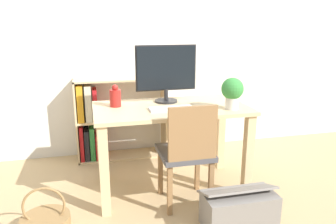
{
  "coord_description": "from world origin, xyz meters",
  "views": [
    {
      "loc": [
        -0.64,
        -2.53,
        1.4
      ],
      "look_at": [
        0.0,
        0.1,
        0.66
      ],
      "focal_mm": 35.0,
      "sensor_mm": 36.0,
      "label": 1
    }
  ],
  "objects_px": {
    "keyboard": "(171,109)",
    "storage_box": "(239,209)",
    "monitor": "(166,70)",
    "bookshelf": "(103,121)",
    "chair": "(187,151)",
    "potted_plant": "(232,91)",
    "vase": "(115,97)"
  },
  "relations": [
    {
      "from": "storage_box",
      "to": "potted_plant",
      "type": "bearing_deg",
      "value": 75.63
    },
    {
      "from": "monitor",
      "to": "bookshelf",
      "type": "height_order",
      "value": "monitor"
    },
    {
      "from": "keyboard",
      "to": "storage_box",
      "type": "xyz_separation_m",
      "value": [
        0.35,
        -0.56,
        -0.61
      ]
    },
    {
      "from": "keyboard",
      "to": "storage_box",
      "type": "bearing_deg",
      "value": -58.19
    },
    {
      "from": "chair",
      "to": "potted_plant",
      "type": "bearing_deg",
      "value": 12.62
    },
    {
      "from": "monitor",
      "to": "chair",
      "type": "relative_size",
      "value": 0.62
    },
    {
      "from": "monitor",
      "to": "potted_plant",
      "type": "bearing_deg",
      "value": -38.98
    },
    {
      "from": "monitor",
      "to": "chair",
      "type": "xyz_separation_m",
      "value": [
        0.06,
        -0.48,
        -0.55
      ]
    },
    {
      "from": "keyboard",
      "to": "bookshelf",
      "type": "height_order",
      "value": "bookshelf"
    },
    {
      "from": "monitor",
      "to": "potted_plant",
      "type": "height_order",
      "value": "monitor"
    },
    {
      "from": "vase",
      "to": "bookshelf",
      "type": "xyz_separation_m",
      "value": [
        -0.08,
        0.7,
        -0.4
      ]
    },
    {
      "from": "monitor",
      "to": "keyboard",
      "type": "distance_m",
      "value": 0.38
    },
    {
      "from": "monitor",
      "to": "keyboard",
      "type": "relative_size",
      "value": 1.48
    },
    {
      "from": "keyboard",
      "to": "chair",
      "type": "xyz_separation_m",
      "value": [
        0.07,
        -0.21,
        -0.28
      ]
    },
    {
      "from": "keyboard",
      "to": "vase",
      "type": "height_order",
      "value": "vase"
    },
    {
      "from": "monitor",
      "to": "storage_box",
      "type": "distance_m",
      "value": 1.25
    },
    {
      "from": "bookshelf",
      "to": "storage_box",
      "type": "distance_m",
      "value": 1.72
    },
    {
      "from": "storage_box",
      "to": "vase",
      "type": "bearing_deg",
      "value": 135.11
    },
    {
      "from": "vase",
      "to": "chair",
      "type": "height_order",
      "value": "vase"
    },
    {
      "from": "vase",
      "to": "potted_plant",
      "type": "bearing_deg",
      "value": -18.83
    },
    {
      "from": "keyboard",
      "to": "chair",
      "type": "relative_size",
      "value": 0.42
    },
    {
      "from": "vase",
      "to": "chair",
      "type": "distance_m",
      "value": 0.74
    },
    {
      "from": "storage_box",
      "to": "monitor",
      "type": "bearing_deg",
      "value": 111.86
    },
    {
      "from": "chair",
      "to": "keyboard",
      "type": "bearing_deg",
      "value": 106.09
    },
    {
      "from": "vase",
      "to": "potted_plant",
      "type": "distance_m",
      "value": 0.94
    },
    {
      "from": "monitor",
      "to": "vase",
      "type": "distance_m",
      "value": 0.48
    },
    {
      "from": "monitor",
      "to": "potted_plant",
      "type": "distance_m",
      "value": 0.6
    },
    {
      "from": "vase",
      "to": "chair",
      "type": "xyz_separation_m",
      "value": [
        0.49,
        -0.41,
        -0.36
      ]
    },
    {
      "from": "monitor",
      "to": "vase",
      "type": "xyz_separation_m",
      "value": [
        -0.44,
        -0.06,
        -0.2
      ]
    },
    {
      "from": "monitor",
      "to": "storage_box",
      "type": "relative_size",
      "value": 1.01
    },
    {
      "from": "keyboard",
      "to": "bookshelf",
      "type": "relative_size",
      "value": 0.38
    },
    {
      "from": "potted_plant",
      "to": "bookshelf",
      "type": "relative_size",
      "value": 0.27
    }
  ]
}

